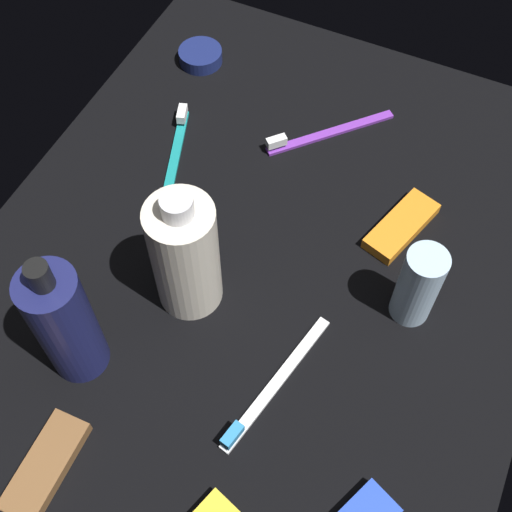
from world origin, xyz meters
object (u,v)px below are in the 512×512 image
bodywash_bottle (185,255)px  toothbrush_teal (175,155)px  cream_tin_left (201,56)px  deodorant_stick (418,286)px  toothbrush_purple (321,132)px  snack_bar_orange (401,226)px  toothbrush_white (271,389)px  snack_bar_brown (46,466)px  lotion_bottle (64,323)px

bodywash_bottle → toothbrush_teal: (16.57, 11.14, -7.23)cm
toothbrush_teal → cream_tin_left: size_ratio=2.83×
deodorant_stick → toothbrush_teal: size_ratio=0.62×
toothbrush_purple → bodywash_bottle: bearing=171.2°
toothbrush_purple → snack_bar_orange: size_ratio=1.35×
bodywash_bottle → toothbrush_purple: 29.35cm
toothbrush_white → toothbrush_teal: bearing=45.8°
snack_bar_orange → snack_bar_brown: (-41.63, 22.07, 0.00)cm
lotion_bottle → snack_bar_orange: lotion_bottle is taller
deodorant_stick → cream_tin_left: bearing=57.0°
toothbrush_purple → snack_bar_orange: bearing=-124.5°
toothbrush_teal → deodorant_stick: bearing=-103.6°
deodorant_stick → snack_bar_brown: 41.50cm
snack_bar_brown → lotion_bottle: bearing=15.0°
lotion_bottle → bodywash_bottle: size_ratio=1.06×
bodywash_bottle → snack_bar_brown: 24.64cm
toothbrush_white → toothbrush_teal: same height
toothbrush_white → cream_tin_left: bearing=35.9°
deodorant_stick → snack_bar_orange: bearing=23.5°
toothbrush_purple → toothbrush_white: size_ratio=0.78×
lotion_bottle → toothbrush_teal: lotion_bottle is taller
snack_bar_orange → snack_bar_brown: size_ratio=1.00×
deodorant_stick → toothbrush_white: size_ratio=0.60×
lotion_bottle → toothbrush_white: lotion_bottle is taller
deodorant_stick → toothbrush_white: deodorant_stick is taller
bodywash_bottle → snack_bar_brown: bearing=171.7°
deodorant_stick → toothbrush_teal: 35.42cm
bodywash_bottle → deodorant_stick: (8.34, -22.98, -2.47)cm
lotion_bottle → cream_tin_left: lotion_bottle is taller
toothbrush_teal → lotion_bottle: bearing=-171.3°
toothbrush_purple → snack_bar_orange: (-9.84, -14.31, 0.14)cm
snack_bar_brown → snack_bar_orange: bearing=-29.4°
toothbrush_white → snack_bar_orange: (25.17, -5.63, 0.14)cm
snack_bar_orange → cream_tin_left: (15.67, 35.16, 0.21)cm
toothbrush_purple → snack_bar_brown: size_ratio=1.35×
toothbrush_white → snack_bar_brown: size_ratio=1.72×
lotion_bottle → toothbrush_white: 21.76cm
toothbrush_purple → cream_tin_left: size_ratio=2.28×
lotion_bottle → bodywash_bottle: (11.97, -6.78, -0.22)cm
bodywash_bottle → deodorant_stick: bearing=-70.0°
toothbrush_purple → snack_bar_brown: bearing=171.4°
toothbrush_white → snack_bar_brown: 23.26cm
deodorant_stick → toothbrush_teal: (8.23, 34.12, -4.76)cm
toothbrush_purple → cream_tin_left: toothbrush_purple is taller
snack_bar_brown → cream_tin_left: 58.77cm
toothbrush_white → toothbrush_teal: (23.46, 24.16, 0.00)cm
lotion_bottle → snack_bar_brown: (-11.38, -3.36, -7.31)cm
bodywash_bottle → snack_bar_orange: size_ratio=1.67×
bodywash_bottle → snack_bar_brown: (-23.35, 3.42, -7.09)cm
bodywash_bottle → snack_bar_brown: size_ratio=1.67×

